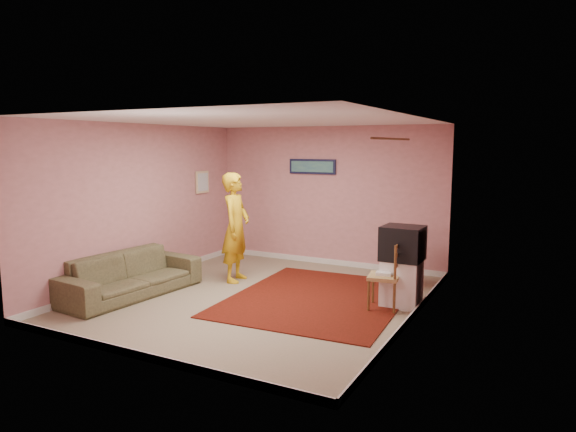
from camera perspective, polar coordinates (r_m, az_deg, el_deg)
The scene contains 26 objects.
ground at distance 7.72m, azimuth -3.13°, elevation -9.09°, with size 5.00×5.00×0.00m, color gray.
wall_back at distance 9.67m, azimuth 4.39°, elevation 2.21°, with size 4.50×0.02×2.60m, color #C58186.
wall_front at distance 5.47m, azimuth -16.69°, elevation -2.48°, with size 4.50×0.02×2.60m, color #C58186.
wall_left at distance 8.80m, azimuth -15.90°, elevation 1.37°, with size 0.02×5.00×2.60m, color #C58186.
wall_right at distance 6.60m, azimuth 13.85°, elevation -0.65°, with size 0.02×5.00×2.60m, color #C58186.
ceiling at distance 7.39m, azimuth -3.28°, elevation 10.57°, with size 4.50×5.00×0.02m, color silver.
baseboard_back at distance 9.86m, azimuth 4.29°, elevation -5.04°, with size 4.50×0.02×0.10m, color silver.
baseboard_front at distance 5.83m, azimuth -16.12°, elevation -14.64°, with size 4.50×0.02×0.10m, color silver.
baseboard_left at distance 9.02m, azimuth -15.55°, elevation -6.54°, with size 0.02×5.00×0.10m, color silver.
baseboard_right at distance 6.89m, azimuth 13.42°, elevation -10.98°, with size 0.02×5.00×0.10m, color silver.
window at distance 5.72m, azimuth 11.69°, elevation -0.36°, with size 0.01×1.10×1.50m, color black.
curtain_sheer at distance 5.61m, azimuth 11.08°, elevation -2.57°, with size 0.01×0.75×2.10m, color silver.
curtain_floral at distance 6.28m, azimuth 12.77°, elevation -1.51°, with size 0.01×0.35×2.10m, color #EFEACC.
curtain_rod at distance 5.67m, azimuth 11.51°, elevation 8.40°, with size 0.02×0.02×1.40m, color brown.
picture_back at distance 9.72m, azimuth 2.71°, elevation 5.51°, with size 0.95×0.04×0.28m.
picture_left at distance 9.98m, azimuth -9.49°, elevation 3.74°, with size 0.04×0.38×0.42m.
area_rug at distance 7.70m, azimuth 3.34°, elevation -9.07°, with size 2.42×3.02×0.02m, color #330E05.
tv_cabinet at distance 7.46m, azimuth 12.50°, elevation -7.26°, with size 0.52×0.47×0.66m, color white.
crt_tv at distance 7.33m, azimuth 12.59°, elevation -2.96°, with size 0.58×0.52×0.48m.
chair_a at distance 8.37m, azimuth 12.81°, elevation -3.94°, with size 0.51×0.49×0.50m.
dvd_player at distance 8.38m, azimuth 12.80°, elevation -4.36°, with size 0.34×0.24×0.06m, color #A8A8AC.
blue_throw at distance 8.51m, azimuth 13.18°, elevation -2.50°, with size 0.42×0.05×0.44m, color #99CAFA.
chair_b at distance 7.20m, azimuth 10.61°, elevation -5.74°, with size 0.47×0.48×0.51m.
game_console at distance 7.21m, azimuth 10.60°, elevation -6.30°, with size 0.21×0.15×0.04m, color silver.
sofa at distance 8.12m, azimuth -17.09°, elevation -6.24°, with size 2.20×0.86×0.64m, color brown.
person at distance 8.52m, azimuth -5.83°, elevation -1.26°, with size 0.66×0.43×1.81m, color gold.
Camera 1 is at (3.78, -6.35, 2.25)m, focal length 32.00 mm.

